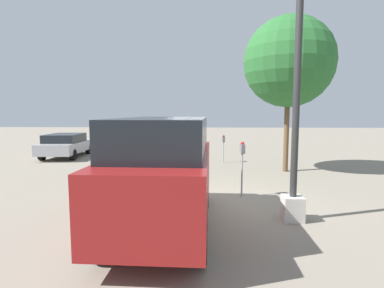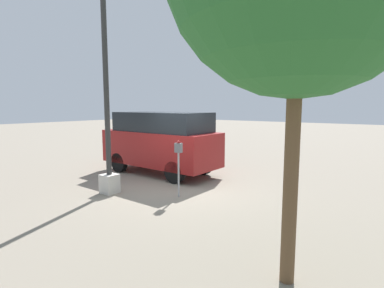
% 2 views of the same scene
% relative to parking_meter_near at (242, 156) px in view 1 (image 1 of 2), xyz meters
% --- Properties ---
extents(ground_plane, '(80.00, 80.00, 0.00)m').
position_rel_parking_meter_near_xyz_m(ground_plane, '(0.62, -0.69, -1.17)').
color(ground_plane, gray).
extents(parking_meter_near, '(0.21, 0.14, 1.59)m').
position_rel_parking_meter_near_xyz_m(parking_meter_near, '(0.00, 0.00, 0.00)').
color(parking_meter_near, '#9E9EA3').
rests_on(parking_meter_near, ground).
extents(parking_meter_far, '(0.21, 0.14, 1.32)m').
position_rel_parking_meter_near_xyz_m(parking_meter_far, '(-5.85, -0.16, -0.19)').
color(parking_meter_far, '#9E9EA3').
rests_on(parking_meter_far, ground).
extents(lamp_post, '(0.44, 0.44, 6.44)m').
position_rel_parking_meter_near_xyz_m(lamp_post, '(1.86, 0.90, 0.90)').
color(lamp_post, beige).
rests_on(lamp_post, ground).
extents(parked_van, '(4.57, 1.92, 2.29)m').
position_rel_parking_meter_near_xyz_m(parked_van, '(2.37, -1.89, 0.07)').
color(parked_van, maroon).
rests_on(parked_van, ground).
extents(car_distant, '(3.99, 2.00, 1.26)m').
position_rel_parking_meter_near_xyz_m(car_distant, '(-7.32, -8.53, -0.49)').
color(car_distant, '#9E9EA3').
rests_on(car_distant, ground).
extents(street_tree, '(3.56, 3.56, 6.16)m').
position_rel_parking_meter_near_xyz_m(street_tree, '(-3.81, 2.24, 3.21)').
color(street_tree, brown).
rests_on(street_tree, ground).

